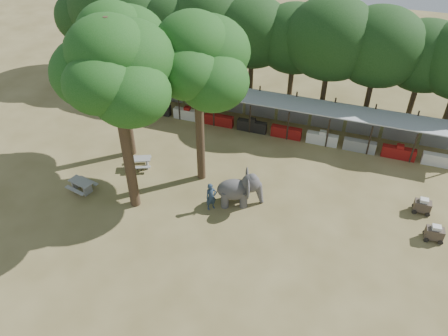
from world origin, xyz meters
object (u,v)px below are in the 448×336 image
(cart_front, at_px, (435,233))
(yard_tree_back, at_px, (196,60))
(picnic_table_far, at_px, (139,161))
(yard_tree_left, at_px, (116,46))
(yard_tree_center, at_px, (114,69))
(handler, at_px, (211,197))
(cart_back, at_px, (422,206))
(elephant, at_px, (240,189))
(picnic_table_near, at_px, (81,185))

(cart_front, bearing_deg, yard_tree_back, 171.88)
(picnic_table_far, relative_size, cart_front, 1.82)
(yard_tree_left, relative_size, yard_tree_center, 0.92)
(handler, relative_size, cart_back, 1.76)
(handler, bearing_deg, cart_front, -38.97)
(yard_tree_center, height_order, handler, yard_tree_center)
(elephant, distance_m, picnic_table_far, 8.01)
(picnic_table_far, bearing_deg, yard_tree_back, -15.86)
(elephant, relative_size, cart_front, 2.76)
(picnic_table_near, height_order, cart_front, cart_front)
(yard_tree_center, xyz_separation_m, cart_back, (17.50, 5.08, -8.68))
(yard_tree_center, relative_size, cart_front, 10.59)
(handler, xyz_separation_m, picnic_table_near, (-8.72, -1.24, -0.43))
(picnic_table_near, xyz_separation_m, cart_front, (21.97, 3.03, -0.01))
(picnic_table_near, relative_size, cart_front, 1.69)
(handler, height_order, cart_back, handler)
(yard_tree_left, height_order, cart_front, yard_tree_left)
(elephant, height_order, cart_back, elephant)
(yard_tree_left, height_order, picnic_table_far, yard_tree_left)
(yard_tree_center, bearing_deg, cart_back, 16.20)
(yard_tree_center, height_order, picnic_table_far, yard_tree_center)
(picnic_table_far, height_order, cart_back, cart_back)
(picnic_table_far, xyz_separation_m, cart_back, (18.94, 1.72, -0.00))
(yard_tree_back, relative_size, cart_back, 10.39)
(yard_tree_left, bearing_deg, picnic_table_far, -46.31)
(elephant, relative_size, picnic_table_near, 1.64)
(handler, xyz_separation_m, picnic_table_far, (-6.34, 2.34, -0.44))
(handler, relative_size, cart_front, 1.70)
(yard_tree_center, distance_m, picnic_table_far, 9.42)
(yard_tree_back, height_order, picnic_table_near, yard_tree_back)
(cart_front, height_order, cart_back, cart_front)
(elephant, xyz_separation_m, cart_front, (11.70, 0.70, -0.64))
(yard_tree_back, height_order, cart_back, yard_tree_back)
(elephant, distance_m, picnic_table_near, 10.55)
(picnic_table_far, bearing_deg, cart_back, -18.79)
(cart_front, distance_m, cart_back, 2.37)
(yard_tree_center, relative_size, picnic_table_near, 6.28)
(picnic_table_far, bearing_deg, yard_tree_center, -90.81)
(cart_back, bearing_deg, picnic_table_near, -166.18)
(yard_tree_left, distance_m, elephant, 12.12)
(cart_back, bearing_deg, cart_front, -74.49)
(cart_back, bearing_deg, yard_tree_left, -179.91)
(yard_tree_left, height_order, picnic_table_near, yard_tree_left)
(elephant, height_order, cart_front, elephant)
(cart_front, relative_size, cart_back, 1.04)
(elephant, distance_m, cart_back, 11.47)
(yard_tree_center, bearing_deg, yard_tree_back, 53.14)
(yard_tree_left, distance_m, picnic_table_far, 8.00)
(picnic_table_near, bearing_deg, yard_tree_center, 16.25)
(picnic_table_near, relative_size, picnic_table_far, 0.93)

